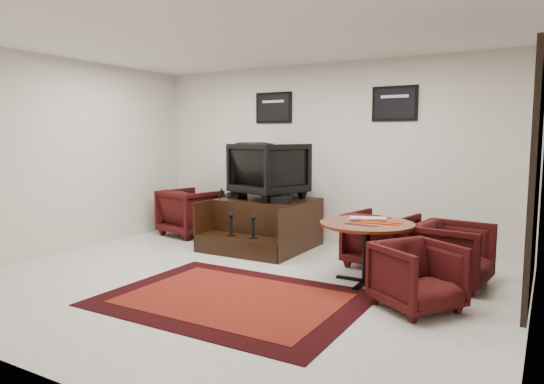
{
  "coord_description": "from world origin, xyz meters",
  "views": [
    {
      "loc": [
        3.09,
        -4.49,
        1.67
      ],
      "look_at": [
        -0.02,
        0.9,
        0.96
      ],
      "focal_mm": 32.0,
      "sensor_mm": 36.0,
      "label": 1
    }
  ],
  "objects_px": {
    "shine_podium": "(265,225)",
    "table_chair_window": "(453,251)",
    "meeting_table": "(367,230)",
    "shine_chair": "(269,167)",
    "table_chair_corner": "(418,273)",
    "table_chair_back": "(381,237)",
    "armchair_side": "(190,210)"
  },
  "relations": [
    {
      "from": "table_chair_back",
      "to": "shine_podium",
      "type": "bearing_deg",
      "value": 3.36
    },
    {
      "from": "table_chair_window",
      "to": "table_chair_corner",
      "type": "bearing_deg",
      "value": 177.57
    },
    {
      "from": "meeting_table",
      "to": "shine_chair",
      "type": "bearing_deg",
      "value": 149.64
    },
    {
      "from": "table_chair_back",
      "to": "armchair_side",
      "type": "bearing_deg",
      "value": 4.5
    },
    {
      "from": "armchair_side",
      "to": "table_chair_back",
      "type": "xyz_separation_m",
      "value": [
        3.45,
        -0.37,
        -0.04
      ]
    },
    {
      "from": "shine_chair",
      "to": "table_chair_corner",
      "type": "bearing_deg",
      "value": 164.19
    },
    {
      "from": "shine_podium",
      "to": "table_chair_window",
      "type": "height_order",
      "value": "table_chair_window"
    },
    {
      "from": "shine_podium",
      "to": "shine_chair",
      "type": "relative_size",
      "value": 1.51
    },
    {
      "from": "shine_chair",
      "to": "table_chair_back",
      "type": "relative_size",
      "value": 1.22
    },
    {
      "from": "table_chair_back",
      "to": "table_chair_corner",
      "type": "relative_size",
      "value": 1.09
    },
    {
      "from": "shine_podium",
      "to": "table_chair_corner",
      "type": "height_order",
      "value": "shine_podium"
    },
    {
      "from": "table_chair_corner",
      "to": "meeting_table",
      "type": "bearing_deg",
      "value": 84.6
    },
    {
      "from": "shine_chair",
      "to": "meeting_table",
      "type": "xyz_separation_m",
      "value": [
        1.96,
        -1.15,
        -0.6
      ]
    },
    {
      "from": "meeting_table",
      "to": "table_chair_back",
      "type": "distance_m",
      "value": 0.79
    },
    {
      "from": "armchair_side",
      "to": "table_chair_corner",
      "type": "relative_size",
      "value": 1.2
    },
    {
      "from": "table_chair_back",
      "to": "table_chair_window",
      "type": "height_order",
      "value": "table_chair_back"
    },
    {
      "from": "shine_chair",
      "to": "table_chair_back",
      "type": "distance_m",
      "value": 2.09
    },
    {
      "from": "meeting_table",
      "to": "table_chair_window",
      "type": "xyz_separation_m",
      "value": [
        0.88,
        0.4,
        -0.22
      ]
    },
    {
      "from": "armchair_side",
      "to": "meeting_table",
      "type": "height_order",
      "value": "armchair_side"
    },
    {
      "from": "table_chair_back",
      "to": "shine_chair",
      "type": "bearing_deg",
      "value": -0.95
    },
    {
      "from": "meeting_table",
      "to": "table_chair_window",
      "type": "bearing_deg",
      "value": 24.35
    },
    {
      "from": "meeting_table",
      "to": "table_chair_corner",
      "type": "bearing_deg",
      "value": -39.76
    },
    {
      "from": "shine_chair",
      "to": "table_chair_window",
      "type": "xyz_separation_m",
      "value": [
        2.84,
        -0.75,
        -0.82
      ]
    },
    {
      "from": "shine_podium",
      "to": "meeting_table",
      "type": "xyz_separation_m",
      "value": [
        1.96,
        -1.0,
        0.28
      ]
    },
    {
      "from": "table_chair_corner",
      "to": "table_chair_back",
      "type": "bearing_deg",
      "value": 64.59
    },
    {
      "from": "table_chair_window",
      "to": "table_chair_corner",
      "type": "xyz_separation_m",
      "value": [
        -0.16,
        -1.0,
        -0.03
      ]
    },
    {
      "from": "shine_chair",
      "to": "table_chair_window",
      "type": "relative_size",
      "value": 1.23
    },
    {
      "from": "meeting_table",
      "to": "table_chair_window",
      "type": "height_order",
      "value": "table_chair_window"
    },
    {
      "from": "shine_podium",
      "to": "table_chair_corner",
      "type": "relative_size",
      "value": 2.01
    },
    {
      "from": "armchair_side",
      "to": "shine_podium",
      "type": "bearing_deg",
      "value": -172.8
    },
    {
      "from": "table_chair_window",
      "to": "armchair_side",
      "type": "bearing_deg",
      "value": 87.24
    },
    {
      "from": "shine_podium",
      "to": "table_chair_back",
      "type": "bearing_deg",
      "value": -7.27
    }
  ]
}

